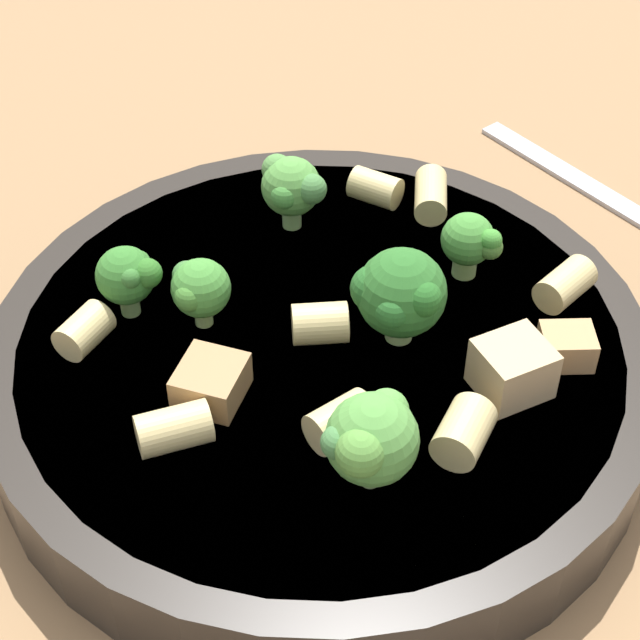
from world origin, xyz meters
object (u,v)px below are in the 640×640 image
(rigatoni_7, at_px, (84,331))
(chicken_chunk_0, at_px, (211,382))
(broccoli_floret_0, at_px, (129,276))
(rigatoni_0, at_px, (341,422))
(rigatoni_5, at_px, (174,429))
(rigatoni_2, at_px, (431,195))
(broccoli_floret_2, at_px, (291,187))
(broccoli_floret_3, at_px, (371,439))
(rigatoni_6, at_px, (304,320))
(chicken_chunk_1, at_px, (567,347))
(chicken_chunk_2, at_px, (513,369))
(pasta_bowl, at_px, (320,364))
(broccoli_floret_4, at_px, (470,241))
(broccoli_floret_5, at_px, (399,294))
(broccoli_floret_1, at_px, (199,288))
(rigatoni_3, at_px, (375,188))
(rigatoni_4, at_px, (464,432))
(rigatoni_1, at_px, (565,285))

(rigatoni_7, bearing_deg, chicken_chunk_0, 36.32)
(broccoli_floret_0, height_order, rigatoni_0, broccoli_floret_0)
(rigatoni_5, bearing_deg, rigatoni_2, 118.35)
(broccoli_floret_0, relative_size, broccoli_floret_2, 0.91)
(broccoli_floret_3, bearing_deg, broccoli_floret_0, -158.97)
(rigatoni_0, distance_m, chicken_chunk_0, 0.05)
(rigatoni_6, distance_m, rigatoni_7, 0.09)
(chicken_chunk_1, bearing_deg, rigatoni_5, -99.36)
(chicken_chunk_2, bearing_deg, broccoli_floret_3, -76.29)
(pasta_bowl, bearing_deg, rigatoni_0, -17.48)
(broccoli_floret_4, bearing_deg, chicken_chunk_1, 7.39)
(rigatoni_0, distance_m, chicken_chunk_2, 0.07)
(broccoli_floret_4, relative_size, rigatoni_0, 1.29)
(broccoli_floret_5, distance_m, rigatoni_0, 0.06)
(broccoli_floret_0, distance_m, chicken_chunk_0, 0.06)
(broccoli_floret_0, relative_size, broccoli_floret_1, 1.03)
(rigatoni_6, height_order, rigatoni_7, rigatoni_6)
(chicken_chunk_1, bearing_deg, broccoli_floret_2, -153.60)
(rigatoni_7, height_order, chicken_chunk_0, same)
(rigatoni_3, bearing_deg, chicken_chunk_0, -54.02)
(broccoli_floret_2, xyz_separation_m, rigatoni_4, (0.14, 0.00, -0.01))
(rigatoni_5, relative_size, chicken_chunk_1, 1.29)
(broccoli_floret_1, bearing_deg, chicken_chunk_1, 56.08)
(broccoli_floret_3, relative_size, rigatoni_3, 1.71)
(rigatoni_1, relative_size, rigatoni_2, 0.89)
(rigatoni_5, distance_m, rigatoni_7, 0.06)
(broccoli_floret_4, relative_size, rigatoni_5, 1.13)
(rigatoni_1, height_order, chicken_chunk_1, rigatoni_1)
(rigatoni_1, bearing_deg, rigatoni_3, -157.41)
(rigatoni_2, distance_m, chicken_chunk_1, 0.11)
(broccoli_floret_5, relative_size, chicken_chunk_2, 1.60)
(broccoli_floret_0, height_order, rigatoni_5, broccoli_floret_0)
(pasta_bowl, height_order, rigatoni_3, rigatoni_3)
(broccoli_floret_2, relative_size, rigatoni_6, 1.58)
(chicken_chunk_2, bearing_deg, rigatoni_3, 175.84)
(broccoli_floret_0, relative_size, broccoli_floret_5, 0.77)
(rigatoni_6, bearing_deg, chicken_chunk_1, 56.75)
(rigatoni_2, bearing_deg, broccoli_floret_2, -103.43)
(pasta_bowl, bearing_deg, broccoli_floret_1, -126.69)
(broccoli_floret_0, relative_size, rigatoni_7, 1.47)
(rigatoni_2, bearing_deg, rigatoni_4, -25.39)
(pasta_bowl, height_order, broccoli_floret_4, broccoli_floret_4)
(pasta_bowl, relative_size, chicken_chunk_1, 13.10)
(chicken_chunk_2, bearing_deg, rigatoni_4, -60.95)
(rigatoni_2, relative_size, rigatoni_6, 1.29)
(rigatoni_6, bearing_deg, pasta_bowl, 46.13)
(chicken_chunk_0, bearing_deg, broccoli_floret_2, 139.16)
(rigatoni_0, xyz_separation_m, rigatoni_3, (-0.12, 0.08, -0.00))
(rigatoni_6, bearing_deg, rigatoni_3, 134.88)
(rigatoni_7, bearing_deg, chicken_chunk_1, 61.89)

